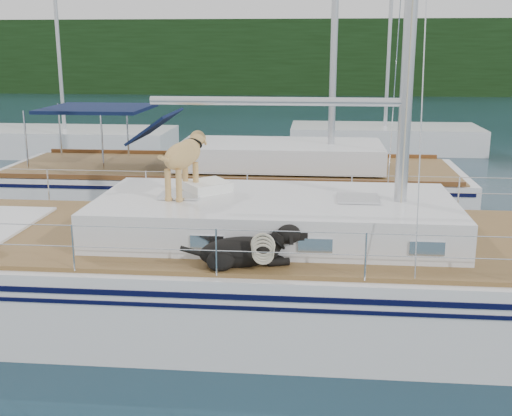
# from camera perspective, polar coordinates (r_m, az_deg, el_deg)

# --- Properties ---
(ground) EXTENTS (120.00, 120.00, 0.00)m
(ground) POSITION_cam_1_polar(r_m,az_deg,el_deg) (10.03, -2.99, -9.11)
(ground) COLOR black
(ground) RESTS_ON ground
(tree_line) EXTENTS (90.00, 3.00, 6.00)m
(tree_line) POSITION_cam_1_polar(r_m,az_deg,el_deg) (54.13, 4.10, 13.22)
(tree_line) COLOR black
(tree_line) RESTS_ON ground
(shore_bank) EXTENTS (92.00, 1.00, 1.20)m
(shore_bank) POSITION_cam_1_polar(r_m,az_deg,el_deg) (55.42, 4.08, 10.76)
(shore_bank) COLOR #595147
(shore_bank) RESTS_ON ground
(main_sailboat) EXTENTS (12.00, 3.80, 14.01)m
(main_sailboat) POSITION_cam_1_polar(r_m,az_deg,el_deg) (9.76, -2.53, -5.49)
(main_sailboat) COLOR white
(main_sailboat) RESTS_ON ground
(neighbor_sailboat) EXTENTS (11.00, 3.50, 13.30)m
(neighbor_sailboat) POSITION_cam_1_polar(r_m,az_deg,el_deg) (15.58, -1.87, 1.85)
(neighbor_sailboat) COLOR white
(neighbor_sailboat) RESTS_ON ground
(bg_boat_west) EXTENTS (8.00, 3.00, 11.65)m
(bg_boat_west) POSITION_cam_1_polar(r_m,az_deg,el_deg) (25.18, -16.57, 5.63)
(bg_boat_west) COLOR white
(bg_boat_west) RESTS_ON ground
(bg_boat_center) EXTENTS (7.20, 3.00, 11.65)m
(bg_boat_center) POSITION_cam_1_polar(r_m,az_deg,el_deg) (25.48, 11.35, 6.05)
(bg_boat_center) COLOR white
(bg_boat_center) RESTS_ON ground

